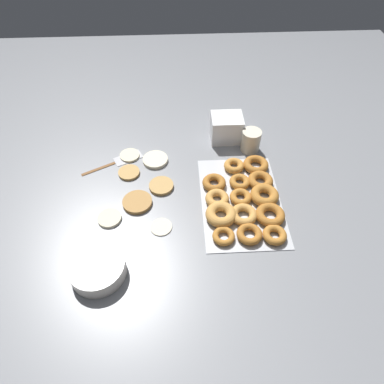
# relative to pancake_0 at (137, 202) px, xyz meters

# --- Properties ---
(ground_plane) EXTENTS (3.00, 3.00, 0.00)m
(ground_plane) POSITION_rel_pancake_0_xyz_m (0.04, -0.15, -0.01)
(ground_plane) COLOR gray
(pancake_0) EXTENTS (0.12, 0.12, 0.02)m
(pancake_0) POSITION_rel_pancake_0_xyz_m (0.00, 0.00, 0.00)
(pancake_0) COLOR #B27F42
(pancake_0) RESTS_ON ground_plane
(pancake_1) EXTENTS (0.09, 0.09, 0.01)m
(pancake_1) POSITION_rel_pancake_0_xyz_m (0.17, 0.05, -0.00)
(pancake_1) COLOR tan
(pancake_1) RESTS_ON ground_plane
(pancake_2) EXTENTS (0.08, 0.08, 0.01)m
(pancake_2) POSITION_rel_pancake_0_xyz_m (-0.12, -0.10, -0.00)
(pancake_2) COLOR beige
(pancake_2) RESTS_ON ground_plane
(pancake_3) EXTENTS (0.11, 0.11, 0.02)m
(pancake_3) POSITION_rel_pancake_0_xyz_m (0.24, -0.07, -0.00)
(pancake_3) COLOR beige
(pancake_3) RESTS_ON ground_plane
(pancake_4) EXTENTS (0.09, 0.09, 0.01)m
(pancake_4) POSITION_rel_pancake_0_xyz_m (-0.07, 0.10, -0.00)
(pancake_4) COLOR beige
(pancake_4) RESTS_ON ground_plane
(pancake_5) EXTENTS (0.10, 0.10, 0.01)m
(pancake_5) POSITION_rel_pancake_0_xyz_m (0.08, -0.09, -0.00)
(pancake_5) COLOR tan
(pancake_5) RESTS_ON ground_plane
(pancake_6) EXTENTS (0.09, 0.09, 0.01)m
(pancake_6) POSITION_rel_pancake_0_xyz_m (0.28, 0.05, -0.00)
(pancake_6) COLOR beige
(pancake_6) RESTS_ON ground_plane
(donut_tray) EXTENTS (0.48, 0.32, 0.05)m
(donut_tray) POSITION_rel_pancake_0_xyz_m (-0.02, -0.43, 0.01)
(donut_tray) COLOR silver
(donut_tray) RESTS_ON ground_plane
(batter_bowl) EXTENTS (0.19, 0.19, 0.06)m
(batter_bowl) POSITION_rel_pancake_0_xyz_m (-0.30, 0.11, 0.02)
(batter_bowl) COLOR silver
(batter_bowl) RESTS_ON ground_plane
(container_stack) EXTENTS (0.12, 0.14, 0.12)m
(container_stack) POSITION_rel_pancake_0_xyz_m (0.39, -0.40, 0.05)
(container_stack) COLOR white
(container_stack) RESTS_ON ground_plane
(paper_cup) EXTENTS (0.09, 0.09, 0.10)m
(paper_cup) POSITION_rel_pancake_0_xyz_m (0.30, -0.50, 0.04)
(paper_cup) COLOR beige
(paper_cup) RESTS_ON ground_plane
(spatula) EXTENTS (0.16, 0.27, 0.01)m
(spatula) POSITION_rel_pancake_0_xyz_m (0.26, 0.08, -0.01)
(spatula) COLOR brown
(spatula) RESTS_ON ground_plane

